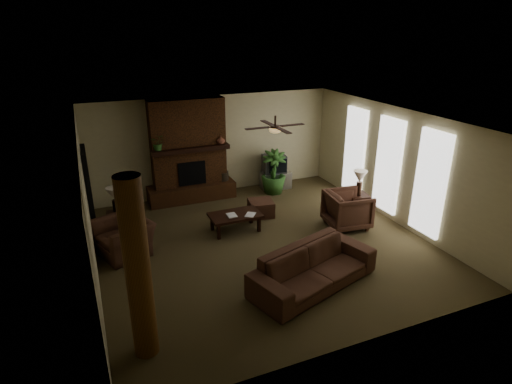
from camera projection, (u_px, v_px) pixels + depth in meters
name	position (u px, v px, depth m)	size (l,w,h in m)	color
room_shell	(263.00, 185.00, 8.94)	(7.00, 7.00, 7.00)	#4D4126
fireplace	(189.00, 159.00, 11.50)	(2.40, 0.70, 2.80)	#542E16
windows	(388.00, 165.00, 10.37)	(0.08, 3.65, 2.35)	white
log_column	(138.00, 271.00, 5.82)	(0.36, 0.36, 2.80)	brown
doorway	(90.00, 195.00, 9.38)	(0.10, 1.00, 2.10)	black
ceiling_fan	(275.00, 128.00, 8.92)	(1.35, 1.35, 0.37)	#2F1F15
sofa	(314.00, 262.00, 7.77)	(2.54, 0.74, 0.99)	#4C2E20
armchair_left	(123.00, 232.00, 8.90)	(1.14, 0.74, 1.00)	#4C2E20
armchair_right	(348.00, 208.00, 10.09)	(0.95, 0.89, 0.98)	#4C2E20
coffee_table	(235.00, 216.00, 9.91)	(1.20, 0.70, 0.43)	black
ottoman	(261.00, 208.00, 10.79)	(0.60, 0.60, 0.40)	#4C2E20
tv_stand	(276.00, 180.00, 12.61)	(0.85, 0.50, 0.50)	#ACACAE
tv	(274.00, 164.00, 12.43)	(0.72, 0.62, 0.52)	#3A3A3C
floor_vase	(223.00, 180.00, 12.04)	(0.34, 0.34, 0.77)	black
floor_plant	(273.00, 181.00, 12.21)	(0.71, 1.27, 0.71)	#325F26
side_table_left	(119.00, 224.00, 9.75)	(0.50, 0.50, 0.55)	black
lamp_left	(115.00, 196.00, 9.44)	(0.36, 0.36, 0.65)	#2F1F15
side_table_right	(357.00, 204.00, 10.83)	(0.50, 0.50, 0.55)	black
lamp_right	(360.00, 178.00, 10.53)	(0.38, 0.38, 0.65)	#2F1F15
mantel_plant	(158.00, 144.00, 10.81)	(0.38, 0.42, 0.33)	#325F26
mantel_vase	(221.00, 140.00, 11.41)	(0.22, 0.23, 0.22)	brown
book_a	(227.00, 211.00, 9.71)	(0.22, 0.03, 0.29)	#999999
book_b	(246.00, 209.00, 9.81)	(0.21, 0.02, 0.29)	#999999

